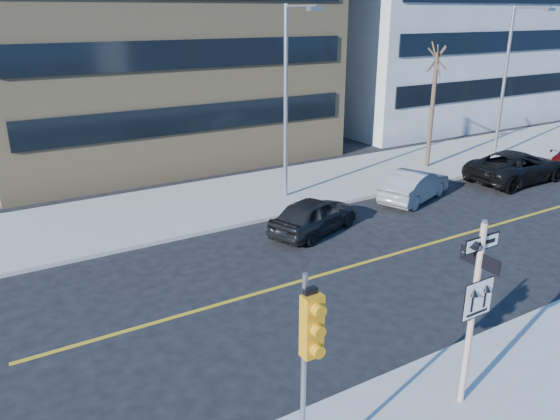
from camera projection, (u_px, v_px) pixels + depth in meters
ground at (381, 347)px, 13.54m from camera, size 120.00×120.00×0.00m
far_sidewalk at (480, 153)px, 31.92m from camera, size 66.00×6.00×0.15m
road_centerline at (538, 213)px, 22.59m from camera, size 40.00×0.14×0.01m
sign_pole at (474, 305)px, 10.69m from camera, size 0.92×0.92×4.06m
traffic_signal at (310, 343)px, 8.42m from camera, size 0.32×0.45×4.00m
parked_car_a at (314, 215)px, 20.38m from camera, size 2.89×4.35×1.38m
parked_car_b at (415, 185)px, 23.91m from camera, size 2.79×4.42×1.37m
parked_car_c at (517, 166)px, 26.52m from camera, size 2.62×5.52×1.52m
streetlight_a at (289, 91)px, 22.51m from camera, size 0.55×2.25×8.00m
streetlight_b at (509, 73)px, 29.32m from camera, size 0.55×2.25×8.00m
street_tree_west at (437, 61)px, 27.06m from camera, size 1.80×1.80×6.35m
building_grey_mid at (418, 16)px, 41.95m from camera, size 20.00×16.00×15.00m
building_grey_far at (551, 10)px, 54.40m from camera, size 18.00×18.00×16.00m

